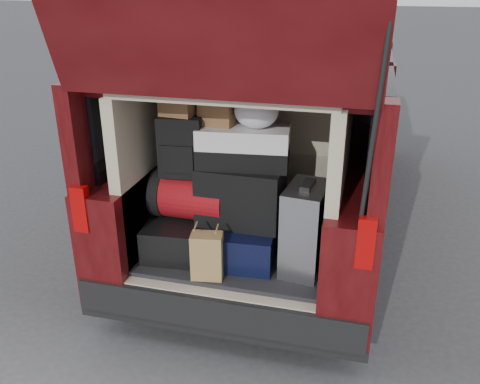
# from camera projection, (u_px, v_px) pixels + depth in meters

# --- Properties ---
(ground) EXTENTS (80.00, 80.00, 0.00)m
(ground) POSITION_uv_depth(u_px,v_px,m) (230.00, 331.00, 3.64)
(ground) COLOR #353537
(ground) RESTS_ON ground
(minivan) EXTENTS (1.90, 5.35, 2.77)m
(minivan) POSITION_uv_depth(u_px,v_px,m) (280.00, 135.00, 4.93)
(minivan) COLOR black
(minivan) RESTS_ON ground
(load_floor) EXTENTS (1.24, 1.05, 0.55)m
(load_floor) POSITION_uv_depth(u_px,v_px,m) (240.00, 278.00, 3.78)
(load_floor) COLOR black
(load_floor) RESTS_ON ground
(black_hardshell) EXTENTS (0.48, 0.63, 0.24)m
(black_hardshell) POSITION_uv_depth(u_px,v_px,m) (182.00, 232.00, 3.60)
(black_hardshell) COLOR black
(black_hardshell) RESTS_ON load_floor
(navy_hardshell) EXTENTS (0.49, 0.59, 0.24)m
(navy_hardshell) POSITION_uv_depth(u_px,v_px,m) (243.00, 239.00, 3.50)
(navy_hardshell) COLOR black
(navy_hardshell) RESTS_ON load_floor
(silver_roller) EXTENTS (0.29, 0.42, 0.59)m
(silver_roller) POSITION_uv_depth(u_px,v_px,m) (305.00, 229.00, 3.27)
(silver_roller) COLOR silver
(silver_roller) RESTS_ON load_floor
(kraft_bag) EXTENTS (0.22, 0.16, 0.31)m
(kraft_bag) POSITION_uv_depth(u_px,v_px,m) (207.00, 256.00, 3.23)
(kraft_bag) COLOR #A9824C
(kraft_bag) RESTS_ON load_floor
(red_duffel) EXTENTS (0.52, 0.35, 0.33)m
(red_duffel) POSITION_uv_depth(u_px,v_px,m) (191.00, 195.00, 3.49)
(red_duffel) COLOR maroon
(red_duffel) RESTS_ON black_hardshell
(black_soft_case) EXTENTS (0.57, 0.35, 0.40)m
(black_soft_case) POSITION_uv_depth(u_px,v_px,m) (241.00, 195.00, 3.40)
(black_soft_case) COLOR black
(black_soft_case) RESTS_ON navy_hardshell
(backpack) EXTENTS (0.30, 0.20, 0.40)m
(backpack) POSITION_uv_depth(u_px,v_px,m) (181.00, 146.00, 3.30)
(backpack) COLOR black
(backpack) RESTS_ON red_duffel
(twotone_duffel) EXTENTS (0.62, 0.37, 0.26)m
(twotone_duffel) POSITION_uv_depth(u_px,v_px,m) (243.00, 146.00, 3.29)
(twotone_duffel) COLOR white
(twotone_duffel) RESTS_ON black_soft_case
(grocery_sack_lower) EXTENTS (0.23, 0.19, 0.19)m
(grocery_sack_lower) POSITION_uv_depth(u_px,v_px,m) (178.00, 100.00, 3.22)
(grocery_sack_lower) COLOR brown
(grocery_sack_lower) RESTS_ON backpack
(grocery_sack_upper) EXTENTS (0.23, 0.20, 0.22)m
(grocery_sack_upper) POSITION_uv_depth(u_px,v_px,m) (218.00, 108.00, 3.24)
(grocery_sack_upper) COLOR brown
(grocery_sack_upper) RESTS_ON twotone_duffel
(plastic_bag_center) EXTENTS (0.33, 0.32, 0.23)m
(plastic_bag_center) POSITION_uv_depth(u_px,v_px,m) (256.00, 111.00, 3.16)
(plastic_bag_center) COLOR white
(plastic_bag_center) RESTS_ON twotone_duffel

